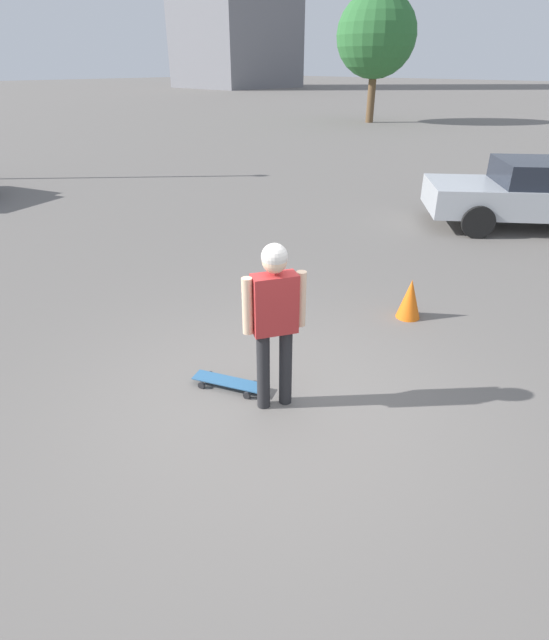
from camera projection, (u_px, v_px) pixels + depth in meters
name	position (u px, v px, depth m)	size (l,w,h in m)	color
ground_plane	(274.00, 403.00, 5.18)	(220.00, 220.00, 0.00)	slate
person	(274.00, 311.00, 4.69)	(0.38, 0.56, 1.73)	#262628
skateboard	(228.00, 382.00, 5.40)	(0.80, 0.49, 0.09)	#336693
car_parked_near	(540.00, 193.00, 10.43)	(4.66, 4.18, 1.38)	#ADB2B7
tree_distant	(376.00, 36.00, 27.47)	(4.40, 4.40, 6.69)	brown
traffic_cone	(410.00, 299.00, 6.81)	(0.33, 0.33, 0.56)	orange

